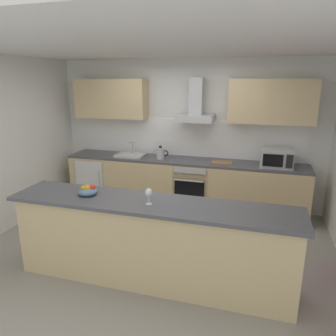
{
  "coord_description": "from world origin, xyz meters",
  "views": [
    {
      "loc": [
        1.26,
        -3.74,
        2.25
      ],
      "look_at": [
        0.05,
        0.39,
        1.05
      ],
      "focal_mm": 34.04,
      "sensor_mm": 36.0,
      "label": 1
    }
  ],
  "objects_px": {
    "oven": "(193,185)",
    "microwave": "(277,158)",
    "refrigerator": "(97,178)",
    "sink": "(131,155)",
    "fruit_bowl": "(88,191)",
    "chopping_board": "(222,162)",
    "range_hood": "(196,108)",
    "wine_glass": "(149,193)",
    "kettle": "(160,153)"
  },
  "relations": [
    {
      "from": "sink",
      "to": "kettle",
      "type": "xyz_separation_m",
      "value": [
        0.58,
        -0.04,
        0.08
      ]
    },
    {
      "from": "sink",
      "to": "fruit_bowl",
      "type": "height_order",
      "value": "sink"
    },
    {
      "from": "sink",
      "to": "range_hood",
      "type": "xyz_separation_m",
      "value": [
        1.16,
        0.12,
        0.86
      ]
    },
    {
      "from": "refrigerator",
      "to": "wine_glass",
      "type": "distance_m",
      "value": 3.0
    },
    {
      "from": "oven",
      "to": "chopping_board",
      "type": "distance_m",
      "value": 0.67
    },
    {
      "from": "oven",
      "to": "microwave",
      "type": "xyz_separation_m",
      "value": [
        1.35,
        -0.03,
        0.59
      ]
    },
    {
      "from": "sink",
      "to": "chopping_board",
      "type": "bearing_deg",
      "value": -1.2
    },
    {
      "from": "range_hood",
      "to": "fruit_bowl",
      "type": "relative_size",
      "value": 3.27
    },
    {
      "from": "oven",
      "to": "range_hood",
      "type": "relative_size",
      "value": 1.11
    },
    {
      "from": "sink",
      "to": "chopping_board",
      "type": "distance_m",
      "value": 1.65
    },
    {
      "from": "kettle",
      "to": "chopping_board",
      "type": "bearing_deg",
      "value": 0.53
    },
    {
      "from": "oven",
      "to": "refrigerator",
      "type": "height_order",
      "value": "oven"
    },
    {
      "from": "sink",
      "to": "range_hood",
      "type": "distance_m",
      "value": 1.45
    },
    {
      "from": "wine_glass",
      "to": "chopping_board",
      "type": "height_order",
      "value": "wine_glass"
    },
    {
      "from": "kettle",
      "to": "fruit_bowl",
      "type": "xyz_separation_m",
      "value": [
        -0.19,
        -2.14,
        0.01
      ]
    },
    {
      "from": "kettle",
      "to": "wine_glass",
      "type": "xyz_separation_m",
      "value": [
        0.58,
        -2.22,
        0.09
      ]
    },
    {
      "from": "kettle",
      "to": "chopping_board",
      "type": "distance_m",
      "value": 1.08
    },
    {
      "from": "oven",
      "to": "kettle",
      "type": "xyz_separation_m",
      "value": [
        -0.58,
        -0.03,
        0.55
      ]
    },
    {
      "from": "oven",
      "to": "fruit_bowl",
      "type": "bearing_deg",
      "value": -109.58
    },
    {
      "from": "microwave",
      "to": "sink",
      "type": "distance_m",
      "value": 2.51
    },
    {
      "from": "fruit_bowl",
      "to": "range_hood",
      "type": "bearing_deg",
      "value": 71.45
    },
    {
      "from": "microwave",
      "to": "oven",
      "type": "bearing_deg",
      "value": 178.82
    },
    {
      "from": "refrigerator",
      "to": "kettle",
      "type": "xyz_separation_m",
      "value": [
        1.3,
        -0.03,
        0.58
      ]
    },
    {
      "from": "oven",
      "to": "sink",
      "type": "height_order",
      "value": "sink"
    },
    {
      "from": "range_hood",
      "to": "fruit_bowl",
      "type": "distance_m",
      "value": 2.55
    },
    {
      "from": "range_hood",
      "to": "sink",
      "type": "bearing_deg",
      "value": -174.18
    },
    {
      "from": "microwave",
      "to": "chopping_board",
      "type": "bearing_deg",
      "value": 179.72
    },
    {
      "from": "wine_glass",
      "to": "fruit_bowl",
      "type": "height_order",
      "value": "wine_glass"
    },
    {
      "from": "microwave",
      "to": "chopping_board",
      "type": "distance_m",
      "value": 0.87
    },
    {
      "from": "microwave",
      "to": "range_hood",
      "type": "relative_size",
      "value": 0.69
    },
    {
      "from": "oven",
      "to": "wine_glass",
      "type": "xyz_separation_m",
      "value": [
        -0.0,
        -2.25,
        0.64
      ]
    },
    {
      "from": "refrigerator",
      "to": "microwave",
      "type": "height_order",
      "value": "microwave"
    },
    {
      "from": "refrigerator",
      "to": "kettle",
      "type": "relative_size",
      "value": 2.94
    },
    {
      "from": "sink",
      "to": "range_hood",
      "type": "bearing_deg",
      "value": 5.82
    },
    {
      "from": "refrigerator",
      "to": "oven",
      "type": "bearing_deg",
      "value": 0.08
    },
    {
      "from": "oven",
      "to": "kettle",
      "type": "bearing_deg",
      "value": -176.67
    },
    {
      "from": "kettle",
      "to": "chopping_board",
      "type": "xyz_separation_m",
      "value": [
        1.07,
        0.01,
        -0.09
      ]
    },
    {
      "from": "microwave",
      "to": "wine_glass",
      "type": "distance_m",
      "value": 2.6
    },
    {
      "from": "range_hood",
      "to": "wine_glass",
      "type": "distance_m",
      "value": 2.48
    },
    {
      "from": "sink",
      "to": "fruit_bowl",
      "type": "bearing_deg",
      "value": -79.88
    },
    {
      "from": "refrigerator",
      "to": "chopping_board",
      "type": "relative_size",
      "value": 2.5
    },
    {
      "from": "microwave",
      "to": "fruit_bowl",
      "type": "bearing_deg",
      "value": -134.7
    },
    {
      "from": "oven",
      "to": "microwave",
      "type": "bearing_deg",
      "value": -1.18
    },
    {
      "from": "microwave",
      "to": "wine_glass",
      "type": "height_order",
      "value": "microwave"
    },
    {
      "from": "sink",
      "to": "kettle",
      "type": "bearing_deg",
      "value": -4.39
    },
    {
      "from": "microwave",
      "to": "kettle",
      "type": "height_order",
      "value": "microwave"
    },
    {
      "from": "oven",
      "to": "sink",
      "type": "xyz_separation_m",
      "value": [
        -1.16,
        0.01,
        0.47
      ]
    },
    {
      "from": "kettle",
      "to": "fruit_bowl",
      "type": "height_order",
      "value": "kettle"
    },
    {
      "from": "sink",
      "to": "fruit_bowl",
      "type": "distance_m",
      "value": 2.22
    },
    {
      "from": "fruit_bowl",
      "to": "chopping_board",
      "type": "bearing_deg",
      "value": 59.53
    }
  ]
}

